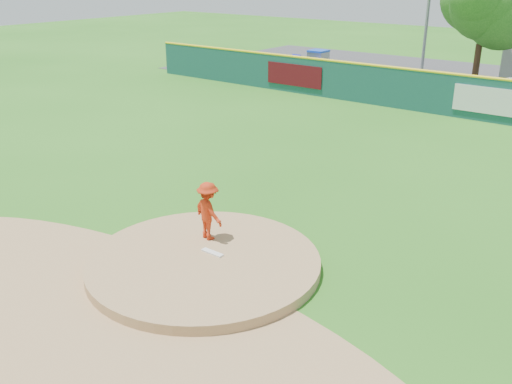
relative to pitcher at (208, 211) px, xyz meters
The scene contains 9 objects.
ground 1.46m from the pitcher, 54.47° to the right, with size 120.00×120.00×0.00m, color #286B19.
pitchers_mound 1.46m from the pitcher, 54.47° to the right, with size 5.50×5.50×0.50m, color #9E774C.
pitching_rubber 1.12m from the pitcher, 42.60° to the right, with size 0.60×0.15×0.04m, color white.
infield_dirt_arc 4.05m from the pitcher, 80.85° to the right, with size 15.40×15.40×0.01m, color #9E774C.
pitcher is the anchor object (origin of this frame).
fence_banners 17.44m from the pitcher, 102.15° to the left, with size 14.45×0.04×1.20m.
playground_slide 24.58m from the pitcher, 115.95° to the left, with size 1.10×3.09×1.70m.
outfield_fence 17.14m from the pitcher, 87.91° to the left, with size 40.00×0.14×2.07m.
deciduous_tree 24.43m from the pitcher, 93.26° to the left, with size 5.60×5.60×7.36m.
Camera 1 is at (8.29, -8.63, 6.63)m, focal length 40.00 mm.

